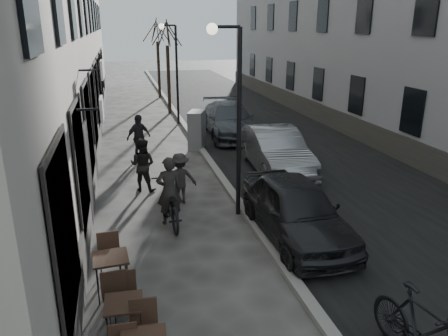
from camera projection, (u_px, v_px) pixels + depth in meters
name	position (u px, v px, depth m)	size (l,w,h in m)	color
road	(259.00, 128.00, 22.33)	(7.30, 60.00, 0.00)	black
kerb	(188.00, 131.00, 21.50)	(0.25, 60.00, 0.12)	gray
streetlamp_near	(233.00, 102.00, 11.22)	(0.90, 0.28, 5.09)	black
streetlamp_far	(173.00, 63.00, 22.29)	(0.90, 0.28, 5.09)	black
tree_near	(167.00, 31.00, 24.60)	(2.40, 2.40, 5.70)	black
tree_far	(157.00, 30.00, 30.14)	(2.40, 2.40, 5.70)	black
bistro_set_b	(125.00, 317.00, 7.19)	(0.64, 1.53, 0.90)	#301F15
bistro_set_c	(112.00, 271.00, 8.47)	(0.71, 1.66, 0.97)	#301F15
utility_cabinet	(197.00, 130.00, 18.47)	(0.58, 1.06, 1.60)	slate
bicycle	(170.00, 203.00, 11.51)	(0.75, 2.14, 1.13)	black
cyclist_rider	(169.00, 191.00, 11.40)	(0.67, 0.44, 1.84)	#272422
pedestrian_near	(143.00, 165.00, 13.74)	(0.82, 0.64, 1.70)	black
pedestrian_mid	(180.00, 178.00, 12.76)	(0.99, 0.57, 1.53)	#282523
pedestrian_far	(139.00, 138.00, 16.82)	(1.05, 0.44, 1.79)	black
car_near	(296.00, 209.00, 10.68)	(1.76, 4.38, 1.49)	black
car_mid	(275.00, 150.00, 15.61)	(1.64, 4.70, 1.55)	gray
car_far	(229.00, 120.00, 20.58)	(2.12, 5.23, 1.52)	#3D4249
moped	(423.00, 332.00, 6.61)	(0.59, 2.10, 1.26)	black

